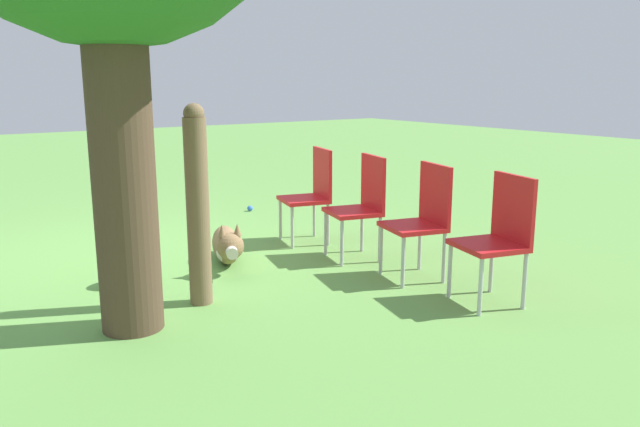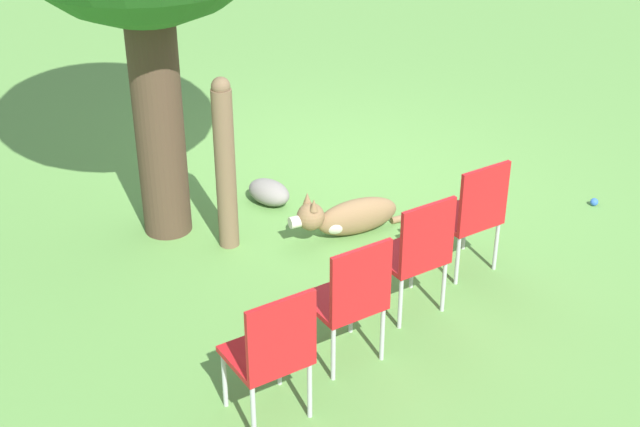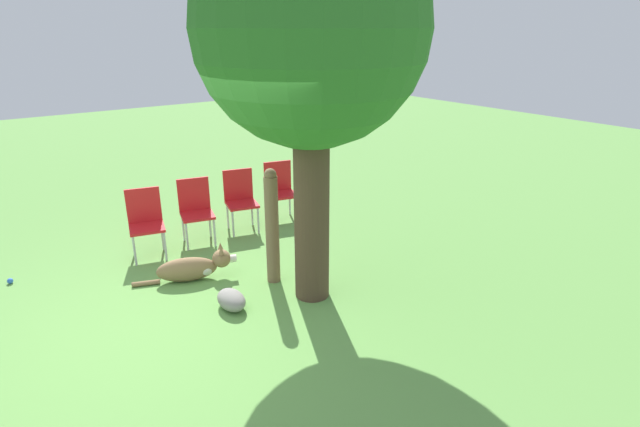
# 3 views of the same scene
# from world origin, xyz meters

# --- Properties ---
(ground_plane) EXTENTS (30.00, 30.00, 0.00)m
(ground_plane) POSITION_xyz_m (0.00, 0.00, 0.00)
(ground_plane) COLOR #609947
(dog) EXTENTS (0.56, 1.19, 0.43)m
(dog) POSITION_xyz_m (-0.80, 0.44, 0.16)
(dog) COLOR olive
(dog) RESTS_ON ground_plane
(fence_post) EXTENTS (0.16, 0.16, 1.41)m
(fence_post) POSITION_xyz_m (-0.22, 1.20, 0.71)
(fence_post) COLOR brown
(fence_post) RESTS_ON ground_plane
(red_chair_0) EXTENTS (0.51, 0.53, 0.92)m
(red_chair_0) POSITION_xyz_m (-1.83, 0.22, 0.52)
(red_chair_0) COLOR red
(red_chair_0) RESTS_ON ground_plane
(red_chair_1) EXTENTS (0.51, 0.53, 0.92)m
(red_chair_1) POSITION_xyz_m (-1.88, 0.94, 0.52)
(red_chair_1) COLOR red
(red_chair_1) RESTS_ON ground_plane
(red_chair_2) EXTENTS (0.51, 0.53, 0.92)m
(red_chair_2) POSITION_xyz_m (-1.92, 1.67, 0.52)
(red_chair_2) COLOR red
(red_chair_2) RESTS_ON ground_plane
(red_chair_3) EXTENTS (0.51, 0.53, 0.92)m
(red_chair_3) POSITION_xyz_m (-1.97, 2.39, 0.52)
(red_chair_3) COLOR red
(red_chair_3) RESTS_ON ground_plane
(tennis_ball) EXTENTS (0.07, 0.07, 0.07)m
(tennis_ball) POSITION_xyz_m (-2.02, -1.41, 0.03)
(tennis_ball) COLOR blue
(tennis_ball) RESTS_ON ground_plane
(garden_rock) EXTENTS (0.43, 0.27, 0.21)m
(garden_rock) POSITION_xyz_m (0.06, 0.50, 0.10)
(garden_rock) COLOR gray
(garden_rock) RESTS_ON ground_plane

